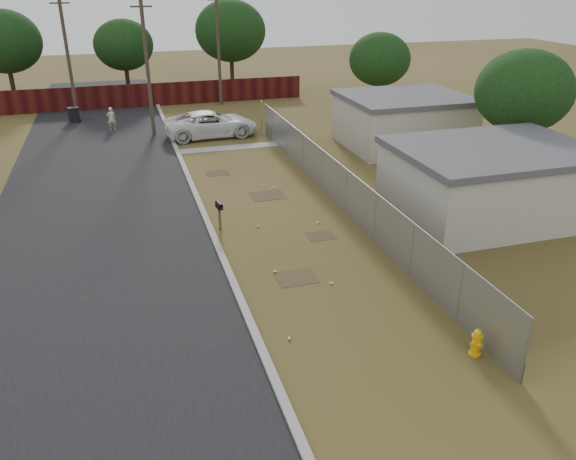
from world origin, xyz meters
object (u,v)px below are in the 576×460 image
object	(u,v)px
pedestrian	(111,119)
trash_bin	(74,115)
fire_hydrant	(476,343)
mailbox	(219,208)
pickup_truck	(211,124)

from	to	relation	value
pedestrian	trash_bin	bearing A→B (deg)	-55.63
fire_hydrant	trash_bin	bearing A→B (deg)	110.49
fire_hydrant	trash_bin	distance (m)	33.86
mailbox	pedestrian	size ratio (longest dim) A/B	0.80
mailbox	fire_hydrant	bearing A→B (deg)	-62.93
fire_hydrant	mailbox	distance (m)	11.63
fire_hydrant	pedestrian	distance (m)	30.08
fire_hydrant	pickup_truck	xyz separation A→B (m)	(-3.10, 25.06, 0.43)
pickup_truck	trash_bin	distance (m)	11.00
pedestrian	fire_hydrant	bearing A→B (deg)	102.81
mailbox	trash_bin	bearing A→B (deg)	107.07
pedestrian	trash_bin	distance (m)	4.04
mailbox	pedestrian	xyz separation A→B (m)	(-4.00, 18.27, -0.21)
pickup_truck	pedestrian	size ratio (longest dim) A/B	3.80
mailbox	pickup_truck	bearing A→B (deg)	81.57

